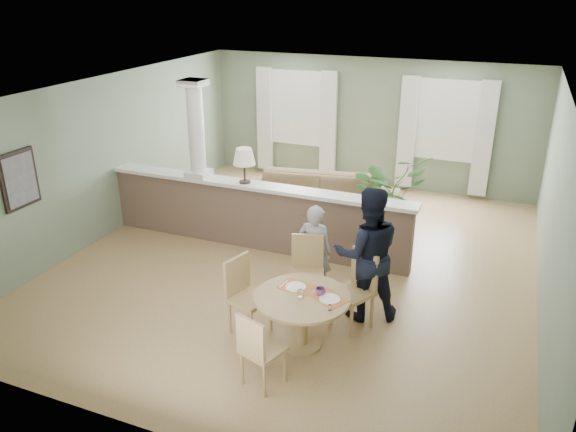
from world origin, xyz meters
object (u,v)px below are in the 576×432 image
at_px(chair_far_man, 357,286).
at_px(child_person, 315,251).
at_px(sofa, 317,201).
at_px(chair_near, 258,348).
at_px(man_person, 367,254).
at_px(chair_side, 245,292).
at_px(houseplant, 387,194).
at_px(chair_far_boy, 307,269).
at_px(dining_table, 303,306).

bearing_deg(chair_far_man, child_person, 175.57).
height_order(sofa, child_person, child_person).
distance_m(chair_near, man_person, 1.99).
xyz_separation_m(chair_side, child_person, (0.51, 1.15, 0.13)).
relative_size(chair_near, chair_side, 0.92).
distance_m(houseplant, man_person, 2.74).
xyz_separation_m(chair_far_boy, child_person, (0.01, 0.28, 0.13)).
relative_size(dining_table, child_person, 0.84).
bearing_deg(dining_table, sofa, 106.63).
bearing_deg(chair_far_man, dining_table, -94.66).
bearing_deg(chair_far_man, chair_far_boy, -166.34).
distance_m(chair_far_boy, chair_far_man, 0.78).
distance_m(houseplant, child_person, 2.50).
height_order(dining_table, chair_far_man, chair_far_man).
relative_size(houseplant, child_person, 1.08).
xyz_separation_m(chair_near, man_person, (0.69, 1.83, 0.40)).
xyz_separation_m(dining_table, child_person, (-0.28, 1.19, 0.13)).
relative_size(chair_far_boy, chair_side, 1.01).
distance_m(sofa, chair_far_boy, 2.87).
height_order(dining_table, child_person, child_person).
xyz_separation_m(houseplant, chair_near, (-0.34, -4.53, -0.23)).
relative_size(chair_far_man, chair_side, 1.01).
xyz_separation_m(sofa, child_person, (0.82, -2.47, 0.26)).
distance_m(child_person, man_person, 0.86).
bearing_deg(man_person, chair_far_boy, -21.21).
distance_m(houseplant, chair_side, 3.74).
relative_size(houseplant, chair_side, 1.48).
relative_size(dining_table, chair_near, 1.25).
xyz_separation_m(dining_table, man_person, (0.52, 0.95, 0.35)).
bearing_deg(dining_table, houseplant, 87.46).
distance_m(chair_far_man, child_person, 0.90).
bearing_deg(chair_near, man_person, -92.25).
bearing_deg(chair_near, chair_side, -37.92).
bearing_deg(child_person, chair_far_boy, 90.88).
bearing_deg(child_person, chair_far_man, 148.97).
bearing_deg(sofa, child_person, -81.39).
distance_m(dining_table, child_person, 1.23).
distance_m(sofa, chair_far_man, 3.34).
distance_m(sofa, dining_table, 3.82).
distance_m(chair_near, chair_side, 1.11).
bearing_deg(chair_side, child_person, -7.58).
distance_m(chair_near, child_person, 2.08).
relative_size(houseplant, chair_far_man, 1.47).
distance_m(sofa, chair_side, 3.63).
relative_size(chair_far_boy, chair_near, 1.10).
relative_size(chair_far_man, man_person, 0.56).
bearing_deg(chair_far_man, sofa, 146.67).
bearing_deg(dining_table, chair_far_boy, 107.39).
relative_size(chair_near, child_person, 0.67).
xyz_separation_m(dining_table, chair_side, (-0.79, 0.04, -0.00)).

